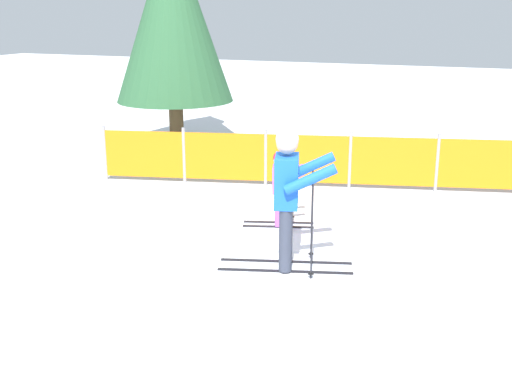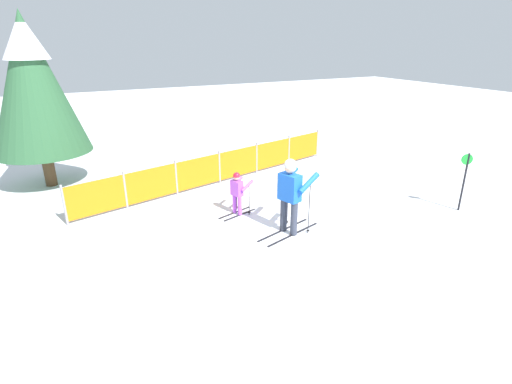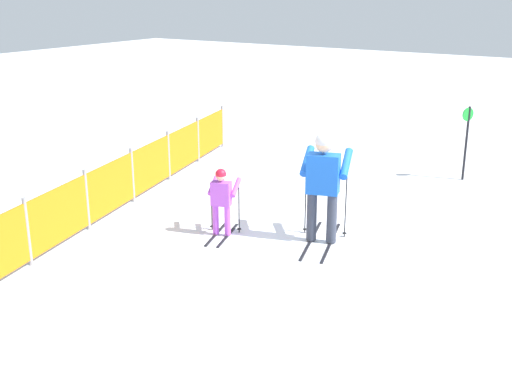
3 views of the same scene
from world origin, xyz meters
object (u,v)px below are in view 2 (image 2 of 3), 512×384
trail_marker (465,176)px  skier_adult (291,189)px  skier_child (237,190)px  safety_fence (219,167)px  conifer_far (32,82)px

trail_marker → skier_adult: bearing=168.6°
skier_child → trail_marker: bearing=-42.2°
skier_adult → safety_fence: 3.95m
safety_fence → conifer_far: (-4.72, 2.19, 2.58)m
safety_fence → conifer_far: 5.81m
skier_adult → safety_fence: size_ratio=0.20×
safety_fence → skier_child: bearing=-101.4°
trail_marker → skier_child: bearing=155.3°
safety_fence → skier_adult: bearing=-87.7°
skier_child → safety_fence: (0.48, 2.41, -0.15)m
conifer_far → safety_fence: bearing=-24.9°
safety_fence → trail_marker: size_ratio=5.76×
skier_child → safety_fence: bearing=61.1°
skier_adult → skier_child: 1.68m
safety_fence → trail_marker: bearing=-45.2°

